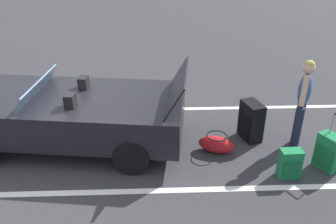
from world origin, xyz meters
name	(u,v)px	position (x,y,z in m)	size (l,w,h in m)	color
ground_plane	(73,141)	(0.00, 0.00, 0.00)	(80.00, 80.00, 0.00)	#333335
lot_line_near	(84,111)	(0.00, -1.23, 0.00)	(18.00, 0.12, 0.01)	silver
lot_line_mid	(55,193)	(0.00, 1.47, 0.00)	(18.00, 0.12, 0.01)	silver
convertible_car	(59,113)	(0.20, -0.03, 0.59)	(4.38, 2.27, 1.51)	black
suitcase_large_black	(251,121)	(-3.34, 0.00, 0.37)	(0.41, 0.54, 0.74)	black
suitcase_medium_bright	(329,152)	(-4.40, 0.98, 0.31)	(0.40, 0.47, 0.98)	#19723F
suitcase_small_carryon	(290,164)	(-3.69, 1.19, 0.25)	(0.35, 0.23, 0.50)	#19723F
duffel_bag	(216,144)	(-2.63, 0.44, 0.16)	(0.70, 0.51, 0.34)	red
traveler_person	(303,100)	(-4.12, 0.27, 0.93)	(0.35, 0.58, 1.65)	#1E2338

